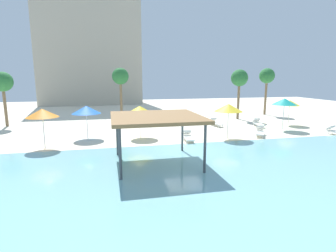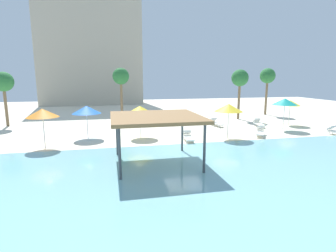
# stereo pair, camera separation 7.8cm
# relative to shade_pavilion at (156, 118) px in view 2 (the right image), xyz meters

# --- Properties ---
(ground_plane) EXTENTS (80.00, 80.00, 0.00)m
(ground_plane) POSITION_rel_shade_pavilion_xyz_m (2.31, 2.29, -2.57)
(ground_plane) COLOR beige
(lagoon_water) EXTENTS (44.00, 13.50, 0.04)m
(lagoon_water) POSITION_rel_shade_pavilion_xyz_m (2.31, -2.96, -2.55)
(lagoon_water) COLOR #7AB7C1
(lagoon_water) RESTS_ON ground
(shade_pavilion) EXTENTS (4.86, 4.86, 2.72)m
(shade_pavilion) POSITION_rel_shade_pavilion_xyz_m (0.00, 0.00, 0.00)
(shade_pavilion) COLOR #42474C
(shade_pavilion) RESTS_ON ground
(beach_umbrella_yellow_0) EXTENTS (1.94, 1.94, 2.50)m
(beach_umbrella_yellow_0) POSITION_rel_shade_pavilion_xyz_m (15.28, 9.19, -0.34)
(beach_umbrella_yellow_0) COLOR silver
(beach_umbrella_yellow_0) RESTS_ON ground
(beach_umbrella_yellow_1) EXTENTS (2.11, 2.11, 2.53)m
(beach_umbrella_yellow_1) POSITION_rel_shade_pavilion_xyz_m (-0.13, 6.87, -0.34)
(beach_umbrella_yellow_1) COLOR silver
(beach_umbrella_yellow_1) RESTS_ON ground
(beach_umbrella_orange_2) EXTENTS (2.11, 2.11, 2.71)m
(beach_umbrella_orange_2) POSITION_rel_shade_pavilion_xyz_m (-6.90, 4.92, -0.15)
(beach_umbrella_orange_2) COLOR silver
(beach_umbrella_orange_2) RESTS_ON ground
(beach_umbrella_teal_3) EXTENTS (2.14, 2.14, 2.88)m
(beach_umbrella_teal_3) POSITION_rel_shade_pavilion_xyz_m (13.14, 7.11, 0.01)
(beach_umbrella_teal_3) COLOR silver
(beach_umbrella_teal_3) RESTS_ON ground
(beach_umbrella_blue_4) EXTENTS (2.24, 2.24, 2.58)m
(beach_umbrella_blue_4) POSITION_rel_shade_pavilion_xyz_m (-4.25, 7.39, -0.30)
(beach_umbrella_blue_4) COLOR silver
(beach_umbrella_blue_4) RESTS_ON ground
(beach_umbrella_yellow_5) EXTENTS (2.19, 2.19, 2.74)m
(beach_umbrella_yellow_5) POSITION_rel_shade_pavilion_xyz_m (6.61, 4.93, -0.14)
(beach_umbrella_yellow_5) COLOR silver
(beach_umbrella_yellow_5) RESTS_ON ground
(lounge_chair_1) EXTENTS (0.96, 1.98, 0.74)m
(lounge_chair_1) POSITION_rel_shade_pavilion_xyz_m (11.75, 8.95, -2.24)
(lounge_chair_1) COLOR white
(lounge_chair_1) RESTS_ON ground
(lounge_chair_2) EXTENTS (0.88, 1.97, 0.74)m
(lounge_chair_2) POSITION_rel_shade_pavilion_xyz_m (7.78, 10.15, -2.24)
(lounge_chair_2) COLOR white
(lounge_chair_2) RESTS_ON ground
(lounge_chair_4) EXTENTS (1.49, 1.94, 0.74)m
(lounge_chair_4) POSITION_rel_shade_pavilion_xyz_m (9.63, 5.19, -2.24)
(lounge_chair_4) COLOR white
(lounge_chair_4) RESTS_ON ground
(lounge_chair_5) EXTENTS (0.82, 1.95, 0.74)m
(lounge_chair_5) POSITION_rel_shade_pavilion_xyz_m (3.28, 4.73, -2.24)
(lounge_chair_5) COLOR white
(lounge_chair_5) RESTS_ON ground
(palm_tree_0) EXTENTS (1.90, 1.90, 5.31)m
(palm_tree_0) POSITION_rel_shade_pavilion_xyz_m (-12.39, 14.42, 1.68)
(palm_tree_0) COLOR brown
(palm_tree_0) RESTS_ON ground
(palm_tree_1) EXTENTS (1.90, 1.90, 5.89)m
(palm_tree_1) POSITION_rel_shade_pavilion_xyz_m (17.14, 16.39, 2.24)
(palm_tree_1) COLOR brown
(palm_tree_1) RESTS_ON ground
(palm_tree_2) EXTENTS (1.90, 1.90, 5.64)m
(palm_tree_2) POSITION_rel_shade_pavilion_xyz_m (12.00, 13.77, 2.00)
(palm_tree_2) COLOR brown
(palm_tree_2) RESTS_ON ground
(palm_tree_3) EXTENTS (1.90, 1.90, 5.83)m
(palm_tree_3) POSITION_rel_shade_pavilion_xyz_m (-1.10, 17.25, 2.18)
(palm_tree_3) COLOR brown
(palm_tree_3) RESTS_ON ground
(hotel_block_0) EXTENTS (17.15, 8.89, 21.22)m
(hotel_block_0) POSITION_rel_shade_pavilion_xyz_m (-5.30, 36.64, 8.04)
(hotel_block_0) COLOR #B2A893
(hotel_block_0) RESTS_ON ground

